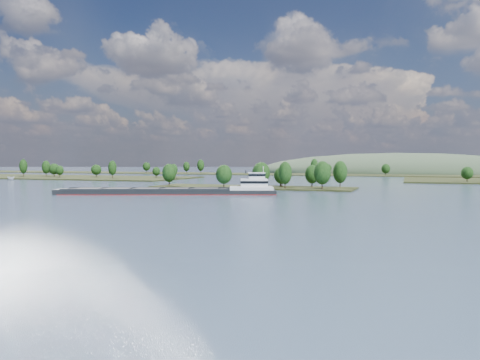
% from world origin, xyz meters
% --- Properties ---
extents(ground, '(1800.00, 1800.00, 0.00)m').
position_xyz_m(ground, '(0.00, 120.00, 0.00)').
color(ground, '#3B4E67').
rests_on(ground, ground).
extents(tree_island, '(100.00, 31.72, 14.06)m').
position_xyz_m(tree_island, '(6.76, 178.29, 4.14)').
color(tree_island, black).
rests_on(tree_island, ground).
extents(left_bank, '(300.00, 80.00, 15.54)m').
position_xyz_m(left_bank, '(-228.69, 260.09, 0.89)').
color(left_bank, black).
rests_on(left_bank, ground).
extents(back_shoreline, '(900.00, 60.00, 16.00)m').
position_xyz_m(back_shoreline, '(7.97, 399.68, 0.71)').
color(back_shoreline, black).
rests_on(back_shoreline, ground).
extents(hill_west, '(320.00, 160.00, 44.00)m').
position_xyz_m(hill_west, '(60.00, 500.00, 0.00)').
color(hill_west, '#384A33').
rests_on(hill_west, ground).
extents(cargo_barge, '(86.29, 40.29, 11.92)m').
position_xyz_m(cargo_barge, '(-12.97, 129.30, 1.50)').
color(cargo_barge, black).
rests_on(cargo_barge, ground).
extents(motorboat, '(7.16, 3.79, 2.63)m').
position_xyz_m(motorboat, '(-185.73, 210.08, 1.31)').
color(motorboat, silver).
rests_on(motorboat, ground).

